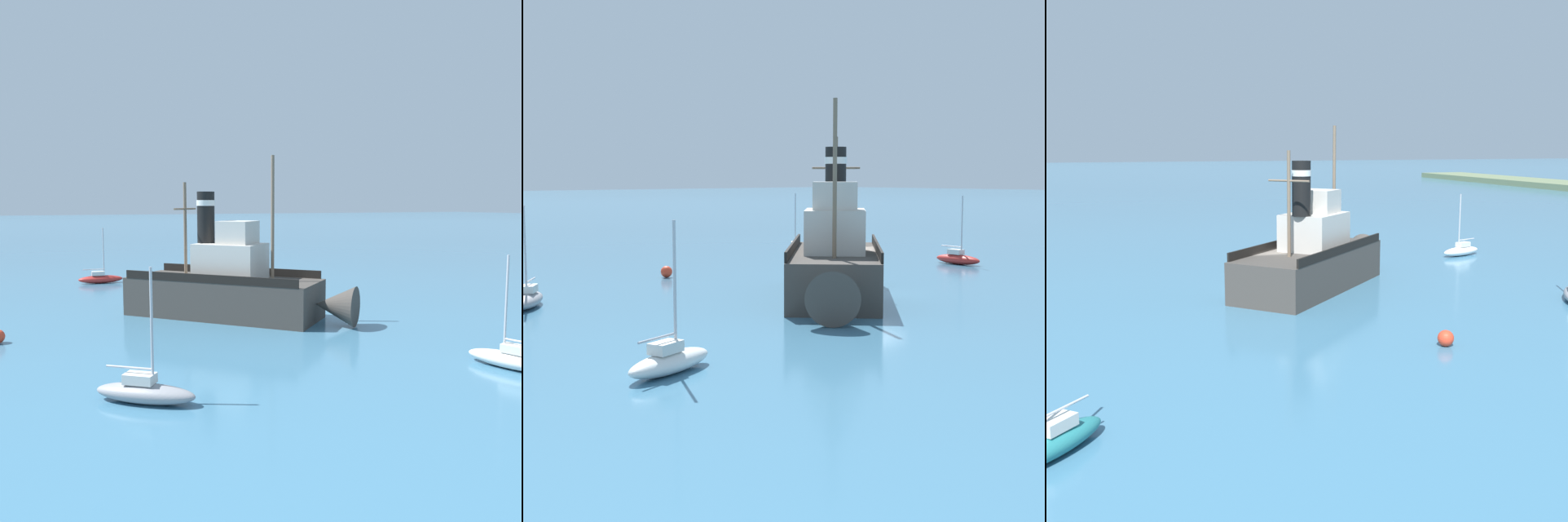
{
  "view_description": "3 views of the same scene",
  "coord_description": "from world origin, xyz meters",
  "views": [
    {
      "loc": [
        11.73,
        35.32,
        7.12
      ],
      "look_at": [
        -2.13,
        3.02,
        3.39
      ],
      "focal_mm": 38.0,
      "sensor_mm": 36.0,
      "label": 1
    },
    {
      "loc": [
        -28.47,
        32.18,
        6.29
      ],
      "look_at": [
        0.64,
        6.27,
        2.13
      ],
      "focal_mm": 55.0,
      "sensor_mm": 36.0,
      "label": 2
    },
    {
      "loc": [
        37.45,
        -9.64,
        8.74
      ],
      "look_at": [
        1.49,
        2.38,
        1.95
      ],
      "focal_mm": 45.0,
      "sensor_mm": 36.0,
      "label": 3
    }
  ],
  "objects": [
    {
      "name": "mooring_buoy",
      "position": [
        13.21,
        4.88,
        0.36
      ],
      "size": [
        0.72,
        0.72,
        0.72
      ],
      "primitive_type": "sphere",
      "color": "red",
      "rests_on": "ground"
    },
    {
      "name": "sailboat_white",
      "position": [
        -7.33,
        18.27,
        0.43
      ],
      "size": [
        2.2,
        3.95,
        4.9
      ],
      "color": "white",
      "rests_on": "ground"
    },
    {
      "name": "sailboat_teal",
      "position": [
        18.68,
        -11.01,
        0.43
      ],
      "size": [
        3.55,
        3.38,
        4.9
      ],
      "color": "#23757A",
      "rests_on": "ground"
    },
    {
      "name": "old_tugboat",
      "position": [
        -0.03,
        3.4,
        1.83
      ],
      "size": [
        12.45,
        12.69,
        9.9
      ],
      "color": "#423D38",
      "rests_on": "ground"
    },
    {
      "name": "ground_plane",
      "position": [
        0.0,
        0.0,
        0.0
      ],
      "size": [
        600.0,
        600.0,
        0.0
      ],
      "primitive_type": "plane",
      "color": "teal"
    }
  ]
}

